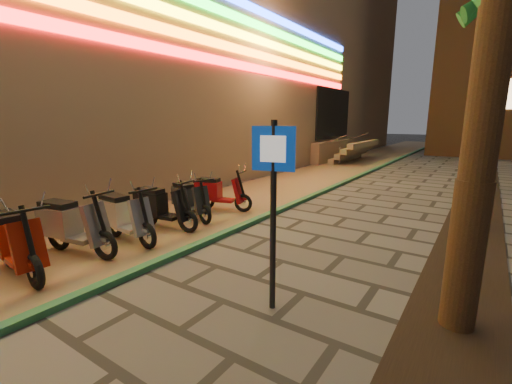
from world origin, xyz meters
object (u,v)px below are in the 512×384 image
Objects in this scene: scooter_4 at (13,242)px; scooter_9 at (217,192)px; pedestrian_sign at (273,191)px; scooter_5 at (70,225)px; scooter_7 at (159,206)px; scooter_8 at (188,199)px; scooter_6 at (122,216)px.

scooter_4 is 4.96m from scooter_9.
pedestrian_sign is 1.37× the size of scooter_4.
pedestrian_sign is 1.37× the size of scooter_5.
scooter_4 is at bearing -99.00° from scooter_7.
scooter_9 is (0.10, 4.96, -0.05)m from scooter_4.
scooter_4 is at bearing -75.43° from scooter_8.
pedestrian_sign is 1.43× the size of scooter_6.
pedestrian_sign reaches higher than scooter_5.
scooter_5 is at bearing -103.01° from scooter_7.
scooter_5 is at bearing 171.41° from pedestrian_sign.
scooter_6 is 1.98m from scooter_8.
scooter_6 is at bearing 157.63° from pedestrian_sign.
scooter_5 reaches higher than scooter_8.
scooter_6 is at bearing 68.30° from scooter_5.
pedestrian_sign reaches higher than scooter_8.
scooter_9 is (0.04, 2.00, -0.02)m from scooter_7.
scooter_8 is 0.98× the size of scooter_9.
scooter_4 is 1.06× the size of scooter_7.
scooter_5 is at bearing -109.73° from scooter_9.
scooter_6 reaches higher than scooter_8.
scooter_9 is at bearing 123.38° from pedestrian_sign.
scooter_5 is 1.14× the size of scooter_8.
scooter_6 is at bearing -73.25° from scooter_8.
pedestrian_sign is 4.88m from scooter_8.
scooter_5 is 1.00m from scooter_6.
scooter_7 is at bearing -107.74° from scooter_9.
scooter_8 is at bearing 95.03° from scooter_4.
scooter_9 is at bearing 92.92° from scooter_6.
scooter_8 is (0.02, 3.95, -0.06)m from scooter_4.
pedestrian_sign is 1.56× the size of scooter_8.
scooter_6 is at bearing 92.84° from scooter_4.
scooter_8 is 1.02m from scooter_9.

